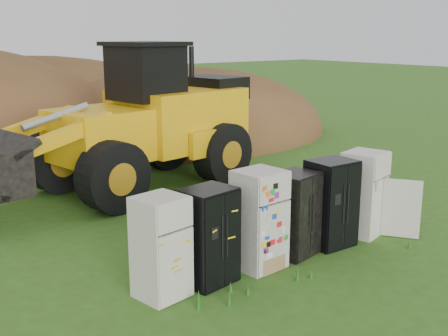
% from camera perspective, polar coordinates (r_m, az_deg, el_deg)
% --- Properties ---
extents(ground, '(120.00, 120.00, 0.00)m').
position_cam_1_polar(ground, '(10.86, 5.52, -9.23)').
color(ground, '#315516').
rests_on(ground, ground).
extents(fridge_leftmost, '(0.86, 0.83, 1.69)m').
position_cam_1_polar(fridge_leftmost, '(9.14, -6.45, -8.01)').
color(fridge_leftmost, beige).
rests_on(fridge_leftmost, ground).
extents(fridge_black_side, '(0.98, 0.83, 1.67)m').
position_cam_1_polar(fridge_black_side, '(9.59, -1.60, -6.93)').
color(fridge_black_side, black).
rests_on(fridge_black_side, ground).
extents(fridge_sticker, '(0.87, 0.81, 1.82)m').
position_cam_1_polar(fridge_sticker, '(10.19, 3.57, -5.25)').
color(fridge_sticker, silver).
rests_on(fridge_sticker, ground).
extents(fridge_dark_mid, '(0.96, 0.84, 1.63)m').
position_cam_1_polar(fridge_dark_mid, '(10.86, 7.19, -4.68)').
color(fridge_dark_mid, black).
rests_on(fridge_dark_mid, ground).
extents(fridge_black_right, '(0.90, 0.76, 1.76)m').
position_cam_1_polar(fridge_black_right, '(11.44, 10.77, -3.53)').
color(fridge_black_right, black).
rests_on(fridge_black_right, ground).
extents(fridge_open_door, '(0.98, 0.93, 1.79)m').
position_cam_1_polar(fridge_open_door, '(12.21, 13.98, -2.52)').
color(fridge_open_door, beige).
rests_on(fridge_open_door, ground).
extents(wheel_loader, '(8.65, 4.67, 3.97)m').
position_cam_1_polar(wheel_loader, '(15.01, -10.78, 4.86)').
color(wheel_loader, '#F5A210').
rests_on(wheel_loader, ground).
extents(dirt_mound_right, '(13.10, 9.61, 5.73)m').
position_cam_1_polar(dirt_mound_right, '(23.42, -4.00, 3.20)').
color(dirt_mound_right, '#453116').
rests_on(dirt_mound_right, ground).
extents(dirt_mound_back, '(17.67, 11.78, 6.48)m').
position_cam_1_polar(dirt_mound_back, '(26.89, -19.60, 3.79)').
color(dirt_mound_back, '#453116').
rests_on(dirt_mound_back, ground).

